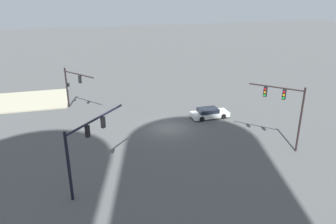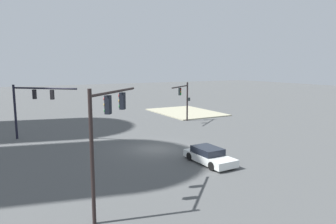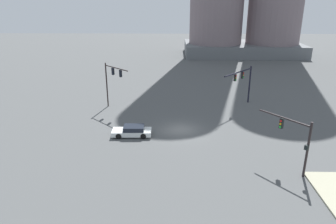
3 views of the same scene
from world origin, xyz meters
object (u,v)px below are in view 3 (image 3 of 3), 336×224
traffic_signal_cross_street (296,136)px  sedan_car_approaching (132,131)px  traffic_signal_near_corner (112,77)px  traffic_signal_opposite_side (244,79)px

traffic_signal_cross_street → sedan_car_approaching: bearing=26.5°
traffic_signal_near_corner → traffic_signal_opposite_side: (18.64, 1.83, -0.58)m
traffic_signal_cross_street → sedan_car_approaching: traffic_signal_cross_street is taller
traffic_signal_cross_street → traffic_signal_opposite_side: bearing=-35.1°
traffic_signal_cross_street → traffic_signal_near_corner: bearing=11.4°
traffic_signal_opposite_side → sedan_car_approaching: size_ratio=1.22×
traffic_signal_near_corner → sedan_car_approaching: (3.85, -9.28, -4.02)m
traffic_signal_cross_street → sedan_car_approaching: (-15.75, 7.50, -2.97)m
sedan_car_approaching → traffic_signal_cross_street: bearing=153.0°
traffic_signal_near_corner → sedan_car_approaching: size_ratio=1.41×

